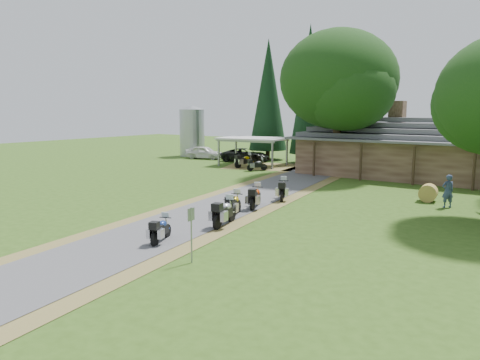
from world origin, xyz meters
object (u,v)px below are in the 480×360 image
Objects in this scene: motorcycle_row_a at (161,228)px; motorcycle_row_c at (234,204)px; motorcycle_row_b at (225,211)px; lodge at (430,148)px; silo at (192,131)px; hay_bale at (428,193)px; motorcycle_row_d at (255,196)px; motorcycle_carport_a at (245,160)px; car_white_sedan at (204,151)px; car_dark_suv at (245,152)px; motorcycle_carport_b at (257,164)px; carport at (253,152)px; motorcycle_row_e at (283,189)px.

motorcycle_row_a is 0.86× the size of motorcycle_row_c.
lodge is at bearing -22.53° from motorcycle_row_b.
motorcycle_row_c is (22.53, -22.87, -2.29)m from silo.
hay_bale is at bearing -45.82° from motorcycle_row_a.
silo is at bearing 25.13° from motorcycle_row_c.
motorcycle_row_c is at bearing 164.94° from motorcycle_row_d.
motorcycle_carport_a is (-11.07, 17.15, 0.04)m from motorcycle_row_c.
car_white_sedan is 2.67× the size of motorcycle_row_b.
motorcycle_carport_a is (-11.84, 18.99, 0.01)m from motorcycle_row_b.
motorcycle_row_d reaches higher than motorcycle_row_c.
motorcycle_row_a is (22.79, -28.46, -2.38)m from silo.
motorcycle_row_c is at bearing -18.80° from motorcycle_row_a.
motorcycle_carport_a reaches higher than motorcycle_row_a.
car_dark_suv is 7.65m from motorcycle_carport_b.
car_dark_suv is at bearing 15.04° from motorcycle_row_d.
carport reaches higher than hay_bale.
car_white_sedan is 2.65× the size of motorcycle_carport_a.
motorcycle_carport_a is 1.97× the size of hay_bale.
motorcycle_row_a is at bearing -135.33° from motorcycle_carport_a.
motorcycle_row_d is 1.01× the size of motorcycle_row_e.
motorcycle_row_e is at bearing -17.25° from motorcycle_row_c.
motorcycle_row_b reaches higher than motorcycle_row_c.
motorcycle_carport_b is (-9.61, 17.70, -0.11)m from motorcycle_row_b.
motorcycle_carport_a is at bearing 13.39° from motorcycle_row_c.
car_white_sedan reaches higher than hay_bale.
carport is at bearing 72.33° from motorcycle_carport_b.
motorcycle_carport_a is at bearing 17.48° from motorcycle_row_e.
motorcycle_row_c is 20.42m from motorcycle_carport_a.
motorcycle_row_a is at bearing -114.41° from hay_bale.
motorcycle_row_b is at bearing -152.05° from car_white_sedan.
hay_bale is (26.52, -11.18, -0.39)m from car_white_sedan.
silo is 3.45× the size of motorcycle_carport_b.
car_white_sedan is 3.19× the size of motorcycle_carport_b.
motorcycle_carport_b is (10.39, -5.21, -0.32)m from car_white_sedan.
motorcycle_row_c is at bearing -117.26° from motorcycle_carport_b.
lodge reaches higher than motorcycle_row_e.
silo is at bearing 81.69° from motorcycle_carport_a.
motorcycle_row_a is 5.59m from motorcycle_row_c.
car_white_sedan reaches higher than motorcycle_row_b.
carport reaches higher than motorcycle_carport_a.
lodge is 20.87m from motorcycle_row_c.
motorcycle_row_c is at bearing 10.62° from motorcycle_row_b.
motorcycle_row_a is at bearing -51.31° from silo.
car_white_sedan reaches higher than motorcycle_carport_a.
carport is at bearing 3.86° from motorcycle_row_a.
motorcycle_row_a is 8.00m from motorcycle_row_d.
motorcycle_row_e is at bearing -21.34° from motorcycle_row_d.
motorcycle_row_d is 10.62m from hay_bale.
silo is at bearing 31.26° from motorcycle_row_b.
motorcycle_row_b is 1.99m from motorcycle_row_c.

